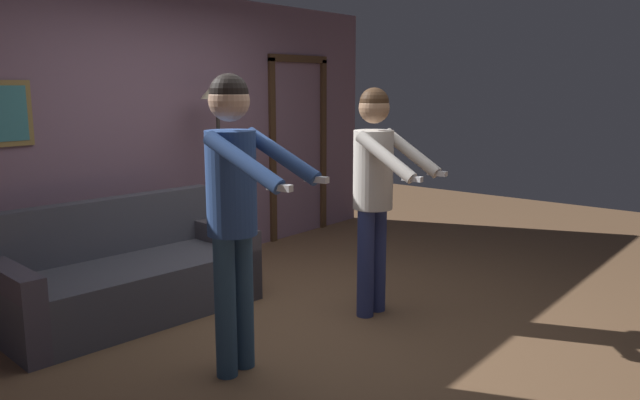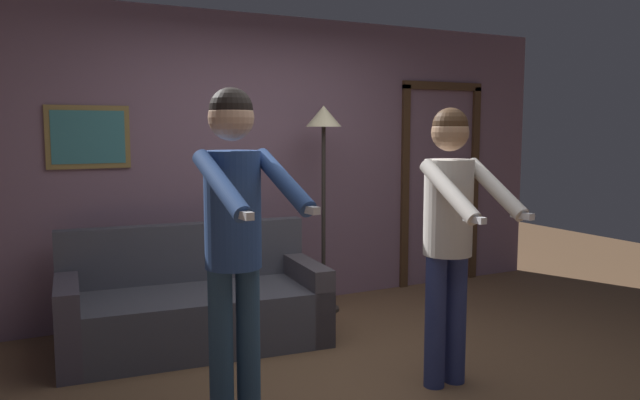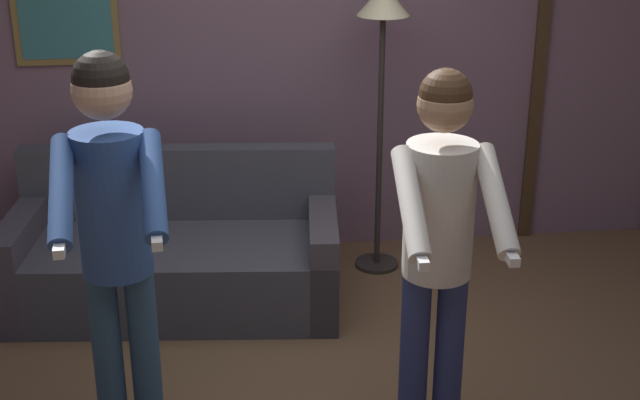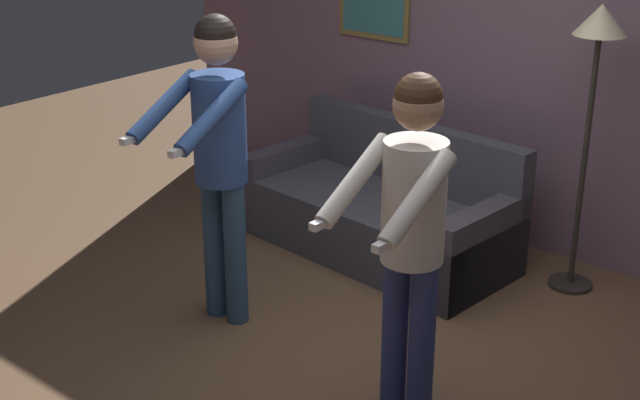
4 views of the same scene
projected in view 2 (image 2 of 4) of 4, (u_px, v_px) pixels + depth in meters
The scene contains 6 objects.
ground_plane at pixel (367, 385), 3.93m from camera, with size 12.00×12.00×0.00m, color brown.
back_wall_assembly at pixel (253, 163), 5.54m from camera, with size 6.40×0.10×2.60m.
couch at pixel (194, 308), 4.64m from camera, with size 1.97×1.02×0.87m.
torchiere_lamp at pixel (324, 144), 5.38m from camera, with size 0.31×0.31×1.80m.
person_standing_left at pixel (234, 222), 3.26m from camera, with size 0.47×0.73×1.82m.
person_standing_right at pixel (450, 220), 3.81m from camera, with size 0.44×0.67×1.73m.
Camera 2 is at (-1.99, -3.21, 1.61)m, focal length 35.00 mm.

